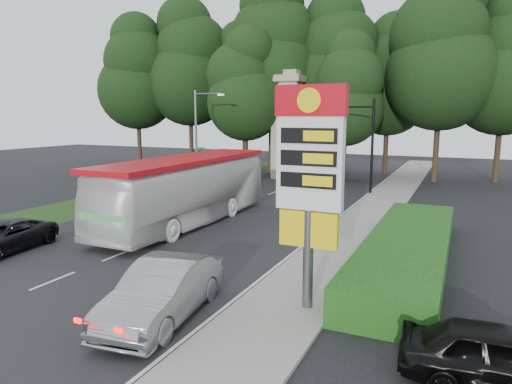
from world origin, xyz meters
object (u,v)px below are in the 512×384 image
at_px(traffic_signal_mast, 355,133).
at_px(sedan_silver, 163,291).
at_px(gas_station_pylon, 310,168).
at_px(transit_bus, 187,191).
at_px(streetlight_signs, 198,134).
at_px(parked_car_black, 501,357).
at_px(suv_charcoal, 3,237).
at_px(monument, 288,125).

height_order(traffic_signal_mast, sedan_silver, traffic_signal_mast).
relative_size(gas_station_pylon, transit_bus, 0.52).
distance_m(streetlight_signs, parked_car_black, 30.98).
distance_m(sedan_silver, parked_car_black, 8.86).
bearing_deg(suv_charcoal, monument, 77.94).
bearing_deg(transit_bus, parked_car_black, -34.47).
distance_m(gas_station_pylon, streetlight_signs, 25.74).
bearing_deg(streetlight_signs, transit_bus, -61.18).
bearing_deg(parked_car_black, traffic_signal_mast, 15.90).
relative_size(streetlight_signs, monument, 0.80).
bearing_deg(monument, traffic_signal_mast, -38.00).
distance_m(transit_bus, parked_car_black, 18.10).
distance_m(gas_station_pylon, traffic_signal_mast, 22.29).
xyz_separation_m(streetlight_signs, sedan_silver, (12.49, -22.34, -3.58)).
distance_m(traffic_signal_mast, suv_charcoal, 24.53).
distance_m(gas_station_pylon, transit_bus, 12.93).
bearing_deg(suv_charcoal, streetlight_signs, 89.88).
distance_m(monument, sedan_silver, 31.53).
height_order(monument, suv_charcoal, monument).
height_order(sedan_silver, suv_charcoal, sedan_silver).
bearing_deg(traffic_signal_mast, gas_station_pylon, -80.91).
xyz_separation_m(suv_charcoal, parked_car_black, (19.34, -2.41, 0.06)).
distance_m(traffic_signal_mast, monument, 9.76).
relative_size(traffic_signal_mast, suv_charcoal, 1.49).
height_order(gas_station_pylon, monument, monument).
bearing_deg(gas_station_pylon, suv_charcoal, 178.87).
xyz_separation_m(traffic_signal_mast, streetlight_signs, (-12.67, -1.99, -0.23)).
distance_m(traffic_signal_mast, transit_bus, 15.39).
xyz_separation_m(streetlight_signs, transit_bus, (6.51, -11.84, -2.59)).
bearing_deg(parked_car_black, gas_station_pylon, 63.65).
distance_m(monument, suv_charcoal, 28.24).
bearing_deg(sedan_silver, streetlight_signs, 111.48).
bearing_deg(suv_charcoal, parked_car_black, -13.03).
bearing_deg(transit_bus, gas_station_pylon, -39.87).
distance_m(streetlight_signs, transit_bus, 13.76).
xyz_separation_m(transit_bus, parked_car_black, (14.83, -10.31, -1.12)).
bearing_deg(parked_car_black, monument, 24.62).
xyz_separation_m(monument, transit_bus, (1.53, -19.83, -3.26)).
bearing_deg(monument, transit_bus, -85.60).
bearing_deg(traffic_signal_mast, suv_charcoal, -116.15).
xyz_separation_m(gas_station_pylon, monument, (-11.20, 28.01, 0.66)).
xyz_separation_m(traffic_signal_mast, transit_bus, (-6.16, -13.82, -2.82)).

